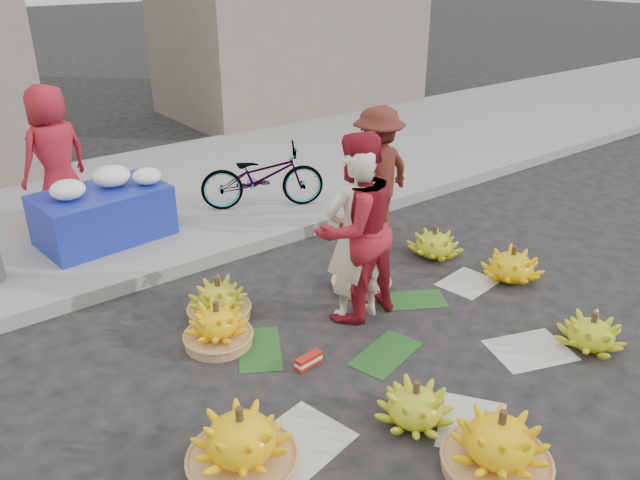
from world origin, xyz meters
TOP-DOWN VIEW (x-y plane):
  - ground at (0.00, 0.00)m, footprint 80.00×80.00m
  - curb at (0.00, 2.20)m, footprint 40.00×0.25m
  - sidewalk at (0.00, 4.30)m, footprint 40.00×4.00m
  - newspaper_scatter at (0.00, -0.80)m, footprint 3.20×1.80m
  - banana_leaves at (-0.10, 0.20)m, footprint 2.00×1.00m
  - banana_bunch_0 at (-1.70, -0.56)m, footprint 0.71×0.71m
  - banana_bunch_1 at (-0.50, -0.93)m, footprint 0.55×0.55m
  - banana_bunch_2 at (-0.41, -1.57)m, footprint 0.81×0.81m
  - banana_bunch_3 at (1.34, -1.17)m, footprint 0.59×0.59m
  - banana_bunch_4 at (1.80, -0.02)m, footprint 0.77×0.77m
  - banana_bunch_5 at (1.58, 0.84)m, footprint 0.71×0.71m
  - banana_bunch_6 at (-1.13, 0.79)m, footprint 0.57×0.57m
  - banana_bunch_7 at (-0.91, 1.17)m, footprint 0.57×0.57m
  - basket_spare at (0.49, 0.80)m, footprint 0.74×0.74m
  - incense_stack at (-0.71, 0.06)m, footprint 0.24×0.10m
  - vendor_cream at (0.08, 0.43)m, footprint 0.66×0.50m
  - vendor_red at (0.10, 0.46)m, footprint 0.87×0.69m
  - man_striped at (1.41, 1.61)m, footprint 1.06×0.69m
  - flower_table at (-1.19, 3.22)m, footprint 1.44×0.98m
  - flower_vendor at (-1.41, 3.96)m, footprint 0.92×0.73m
  - bicycle at (0.73, 2.97)m, footprint 1.17×1.60m

SIDE VIEW (x-z plane):
  - ground at x=0.00m, z-range 0.00..0.00m
  - newspaper_scatter at x=0.00m, z-range 0.00..0.01m
  - banana_leaves at x=-0.10m, z-range 0.00..0.01m
  - basket_spare at x=0.49m, z-range 0.00..0.07m
  - incense_stack at x=-0.71m, z-range 0.01..0.10m
  - sidewalk at x=0.00m, z-range 0.00..0.12m
  - curb at x=0.00m, z-range 0.00..0.15m
  - banana_bunch_3 at x=1.34m, z-range -0.02..0.31m
  - banana_bunch_1 at x=-0.50m, z-range -0.02..0.32m
  - banana_bunch_5 at x=1.58m, z-range -0.02..0.33m
  - banana_bunch_4 at x=1.80m, z-range -0.02..0.36m
  - banana_bunch_7 at x=-0.91m, z-range -0.03..0.37m
  - banana_bunch_6 at x=-1.13m, z-range -0.03..0.37m
  - banana_bunch_2 at x=-0.41m, z-range -0.03..0.44m
  - banana_bunch_0 at x=-1.70m, z-range -0.03..0.45m
  - flower_table at x=-1.19m, z-range 0.05..0.84m
  - bicycle at x=0.73m, z-range 0.12..0.92m
  - man_striped at x=1.41m, z-range 0.00..1.55m
  - vendor_cream at x=0.08m, z-range 0.00..1.61m
  - vendor_red at x=0.10m, z-range 0.00..1.72m
  - flower_vendor at x=-1.41m, z-range 0.12..1.75m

